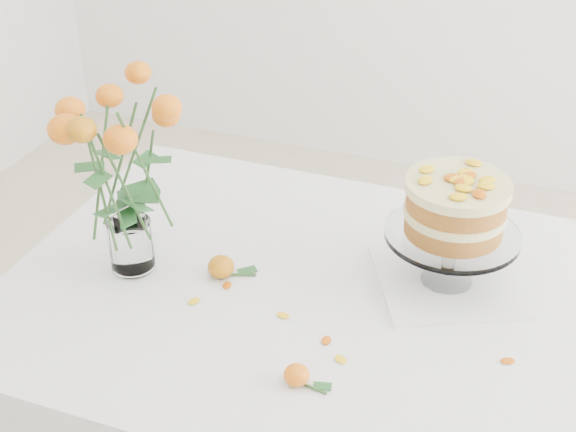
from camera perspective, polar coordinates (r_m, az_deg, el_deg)
name	(u,v)px	position (r m, az deg, el deg)	size (l,w,h in m)	color
table	(356,332)	(1.64, 4.87, -8.21)	(1.43, 0.93, 0.76)	tan
napkin	(446,281)	(1.66, 11.17, -4.56)	(0.27, 0.27, 0.01)	white
cake_stand	(455,212)	(1.57, 11.78, 0.26)	(0.27, 0.27, 0.24)	silver
rose_vase	(120,155)	(1.57, -11.86, 4.30)	(0.30, 0.30, 0.46)	silver
loose_rose_near	(221,267)	(1.64, -4.77, -3.62)	(0.10, 0.05, 0.05)	orange
loose_rose_far	(297,375)	(1.40, 0.63, -11.25)	(0.08, 0.05, 0.04)	#DC450A
stray_petal_a	(283,316)	(1.55, -0.34, -7.10)	(0.03, 0.02, 0.00)	yellow
stray_petal_b	(326,340)	(1.49, 2.74, -8.84)	(0.03, 0.02, 0.00)	yellow
stray_petal_c	(341,360)	(1.45, 3.76, -10.15)	(0.03, 0.02, 0.00)	yellow
stray_petal_d	(227,286)	(1.63, -4.35, -4.95)	(0.03, 0.02, 0.00)	yellow
stray_petal_e	(194,301)	(1.59, -6.71, -6.05)	(0.03, 0.02, 0.00)	yellow
stray_petal_f	(508,361)	(1.50, 15.35, -9.92)	(0.03, 0.02, 0.00)	yellow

